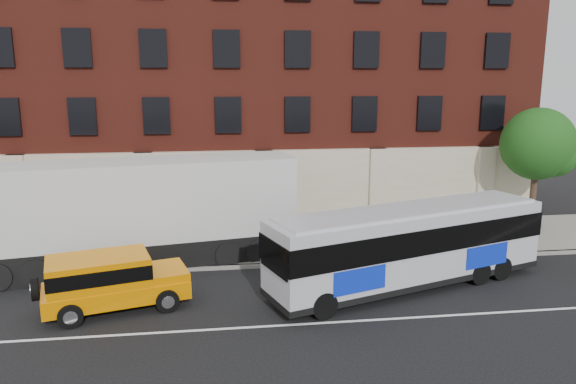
{
  "coord_description": "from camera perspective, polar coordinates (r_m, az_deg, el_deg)",
  "views": [
    {
      "loc": [
        -2.35,
        -15.43,
        7.79
      ],
      "look_at": [
        0.42,
        5.5,
        3.3
      ],
      "focal_mm": 33.73,
      "sensor_mm": 36.0,
      "label": 1
    }
  ],
  "objects": [
    {
      "name": "ground",
      "position": [
        17.45,
        1.05,
        -14.52
      ],
      "size": [
        120.0,
        120.0,
        0.0
      ],
      "primitive_type": "plane",
      "color": "black",
      "rests_on": "ground"
    },
    {
      "name": "sidewalk",
      "position": [
        25.73,
        -1.95,
        -5.46
      ],
      "size": [
        60.0,
        6.0,
        0.15
      ],
      "primitive_type": "cube",
      "color": "gray",
      "rests_on": "ground"
    },
    {
      "name": "kerb",
      "position": [
        22.9,
        -1.21,
        -7.69
      ],
      "size": [
        60.0,
        0.25,
        0.15
      ],
      "primitive_type": "cube",
      "color": "gray",
      "rests_on": "ground"
    },
    {
      "name": "lane_line",
      "position": [
        17.89,
        0.8,
        -13.8
      ],
      "size": [
        60.0,
        0.12,
        0.01
      ],
      "primitive_type": "cube",
      "color": "white",
      "rests_on": "ground"
    },
    {
      "name": "building",
      "position": [
        32.44,
        -3.46,
        11.61
      ],
      "size": [
        30.0,
        12.1,
        15.0
      ],
      "color": "maroon",
      "rests_on": "sidewalk"
    },
    {
      "name": "sign_pole",
      "position": [
        23.32,
        -22.59,
        -4.73
      ],
      "size": [
        0.3,
        0.2,
        2.5
      ],
      "color": "gray",
      "rests_on": "ground"
    },
    {
      "name": "street_tree",
      "position": [
        29.75,
        24.9,
        4.35
      ],
      "size": [
        3.6,
        3.6,
        6.2
      ],
      "color": "#3D291E",
      "rests_on": "sidewalk"
    },
    {
      "name": "city_bus",
      "position": [
        20.82,
        12.68,
        -5.33
      ],
      "size": [
        11.38,
        5.85,
        3.07
      ],
      "color": "silver",
      "rests_on": "ground"
    },
    {
      "name": "yellow_suv",
      "position": [
        19.51,
        -18.38,
        -8.69
      ],
      "size": [
        5.17,
        3.15,
        1.92
      ],
      "color": "orange",
      "rests_on": "ground"
    },
    {
      "name": "shipping_container",
      "position": [
        23.26,
        -16.01,
        -2.36
      ],
      "size": [
        13.67,
        5.01,
        4.47
      ],
      "color": "black",
      "rests_on": "ground"
    }
  ]
}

